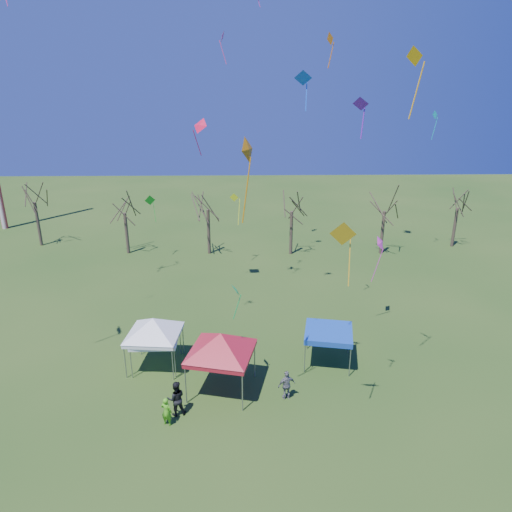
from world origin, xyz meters
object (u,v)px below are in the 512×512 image
(tree_0, at_px, (32,186))
(tree_3, at_px, (292,196))
(person_grey, at_px, (287,385))
(tree_1, at_px, (123,198))
(person_green, at_px, (167,411))
(person_dark, at_px, (176,398))
(tree_2, at_px, (207,193))
(tent_white_west, at_px, (153,322))
(tree_4, at_px, (386,196))
(tent_white_mid, at_px, (155,326))
(tent_blue, at_px, (329,333))
(tent_red, at_px, (221,337))
(tree_5, at_px, (460,194))

(tree_0, distance_m, tree_3, 27.09)
(tree_0, height_order, person_grey, tree_0)
(tree_1, xyz_separation_m, person_green, (8.16, -25.97, -5.00))
(person_green, distance_m, person_dark, 0.89)
(tree_1, bearing_deg, tree_2, -1.85)
(tent_white_west, bearing_deg, tree_4, 45.79)
(person_grey, bearing_deg, tent_white_mid, -42.31)
(tent_blue, relative_size, person_grey, 1.93)
(tent_white_mid, bearing_deg, person_grey, -23.70)
(tree_0, distance_m, tree_1, 10.47)
(tree_4, height_order, tent_white_west, tree_4)
(tree_2, xyz_separation_m, person_green, (-0.24, -25.70, -5.50))
(tree_1, xyz_separation_m, tree_2, (8.40, -0.27, 0.50))
(person_green, bearing_deg, tree_4, -105.56)
(tent_white_west, distance_m, tent_white_mid, 0.30)
(person_grey, bearing_deg, tree_3, -114.55)
(tent_white_mid, bearing_deg, tree_2, 85.32)
(tree_4, bearing_deg, tree_3, 179.74)
(tent_white_mid, distance_m, tent_red, 4.80)
(tent_blue, bearing_deg, tent_white_west, -179.34)
(tree_2, xyz_separation_m, tent_white_west, (-1.75, -20.39, -3.27))
(tent_white_mid, height_order, person_grey, tent_white_mid)
(person_dark, bearing_deg, tent_white_west, -79.59)
(tree_2, bearing_deg, tree_3, -2.27)
(tree_2, height_order, tree_3, tree_2)
(tree_4, bearing_deg, person_dark, -125.62)
(tent_red, relative_size, tent_blue, 1.39)
(tree_5, xyz_separation_m, person_grey, (-20.12, -25.44, -4.87))
(tree_4, xyz_separation_m, person_grey, (-11.76, -23.38, -5.20))
(tree_1, height_order, tent_blue, tree_1)
(tree_2, distance_m, tent_blue, 22.50)
(tree_3, distance_m, tree_5, 17.81)
(tree_0, relative_size, tree_5, 1.13)
(tree_4, distance_m, tent_blue, 22.17)
(tree_1, bearing_deg, tent_red, -64.99)
(tree_1, relative_size, tent_white_west, 1.79)
(person_green, bearing_deg, tent_blue, -129.19)
(tree_0, bearing_deg, person_dark, -56.30)
(tree_2, height_order, tent_red, tree_2)
(tree_3, bearing_deg, tent_white_west, -116.84)
(tree_1, distance_m, tent_white_mid, 21.95)
(tree_5, bearing_deg, person_green, -133.87)
(tent_red, bearing_deg, person_grey, -13.86)
(tree_4, xyz_separation_m, tent_blue, (-8.93, -19.89, -4.02))
(person_grey, bearing_deg, tent_red, -32.47)
(tree_2, bearing_deg, tree_0, 170.76)
(tree_3, height_order, tent_white_west, tree_3)
(tent_red, distance_m, person_green, 4.63)
(tree_3, xyz_separation_m, person_dark, (-8.26, -24.58, -5.11))
(tree_1, bearing_deg, tent_blue, -50.08)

